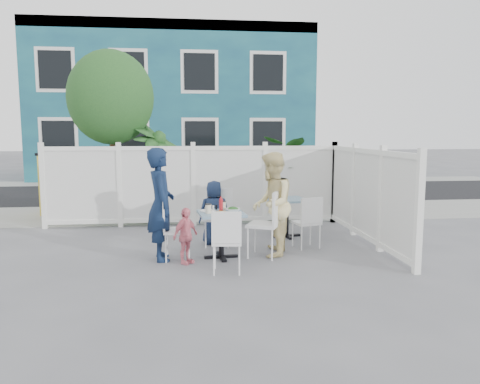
{
  "coord_description": "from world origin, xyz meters",
  "views": [
    {
      "loc": [
        -0.03,
        -6.95,
        1.89
      ],
      "look_at": [
        0.8,
        0.28,
        0.94
      ],
      "focal_mm": 35.0,
      "sensor_mm": 36.0,
      "label": 1
    }
  ],
  "objects": [
    {
      "name": "ketchup_bottle",
      "position": [
        0.47,
        -0.04,
        0.79
      ],
      "size": [
        0.06,
        0.06,
        0.19
      ],
      "primitive_type": "cylinder",
      "color": "#B11922",
      "rests_on": "main_table"
    },
    {
      "name": "potted_shrub_b",
      "position": [
        1.93,
        3.0,
        0.89
      ],
      "size": [
        2.03,
        1.92,
        1.78
      ],
      "primitive_type": "imported",
      "rotation": [
        0.0,
        0.0,
        5.87
      ],
      "color": "#1B451E",
      "rests_on": "ground"
    },
    {
      "name": "chair_near",
      "position": [
        0.48,
        -0.91,
        0.5
      ],
      "size": [
        0.43,
        0.41,
        0.86
      ],
      "rotation": [
        0.0,
        0.0,
        -0.1
      ],
      "color": "white",
      "rests_on": "ground"
    },
    {
      "name": "chair_back",
      "position": [
        0.49,
        0.72,
        0.55
      ],
      "size": [
        0.51,
        0.49,
        0.95
      ],
      "rotation": [
        0.0,
        0.0,
        2.93
      ],
      "color": "white",
      "rests_on": "ground"
    },
    {
      "name": "plate_side",
      "position": [
        0.27,
        -0.02,
        0.71
      ],
      "size": [
        0.23,
        0.23,
        0.02
      ],
      "primitive_type": "cylinder",
      "color": "white",
      "rests_on": "main_table"
    },
    {
      "name": "coffee_cup_b",
      "position": [
        0.51,
        0.08,
        0.76
      ],
      "size": [
        0.08,
        0.08,
        0.13
      ],
      "primitive_type": "cylinder",
      "color": "beige",
      "rests_on": "main_table"
    },
    {
      "name": "salt_shaker",
      "position": [
        0.36,
        0.12,
        0.73
      ],
      "size": [
        0.03,
        0.03,
        0.07
      ],
      "primitive_type": "cylinder",
      "color": "white",
      "rests_on": "main_table"
    },
    {
      "name": "chair_left",
      "position": [
        -0.26,
        -0.12,
        0.52
      ],
      "size": [
        0.4,
        0.41,
        0.9
      ],
      "rotation": [
        0.0,
        0.0,
        -1.58
      ],
      "color": "white",
      "rests_on": "ground"
    },
    {
      "name": "coffee_cup_a",
      "position": [
        0.28,
        -0.19,
        0.76
      ],
      "size": [
        0.09,
        0.09,
        0.13
      ],
      "primitive_type": "cylinder",
      "color": "beige",
      "rests_on": "main_table"
    },
    {
      "name": "salad_bowl",
      "position": [
        0.65,
        -0.1,
        0.72
      ],
      "size": [
        0.21,
        0.21,
        0.05
      ],
      "primitive_type": "imported",
      "color": "white",
      "rests_on": "main_table"
    },
    {
      "name": "building",
      "position": [
        -0.5,
        14.0,
        3.0
      ],
      "size": [
        11.0,
        6.0,
        6.0
      ],
      "color": "navy",
      "rests_on": "ground"
    },
    {
      "name": "near_sidewalk",
      "position": [
        0.0,
        3.8,
        0.01
      ],
      "size": [
        24.0,
        2.6,
        0.01
      ],
      "primitive_type": "cube",
      "color": "gray",
      "rests_on": "ground"
    },
    {
      "name": "fence_back",
      "position": [
        0.1,
        2.4,
        0.78
      ],
      "size": [
        5.86,
        0.08,
        1.6
      ],
      "color": "white",
      "rests_on": "ground"
    },
    {
      "name": "chair_right",
      "position": [
        1.19,
        -0.14,
        0.59
      ],
      "size": [
        0.59,
        0.6,
        1.01
      ],
      "rotation": [
        0.0,
        0.0,
        1.14
      ],
      "color": "white",
      "rests_on": "ground"
    },
    {
      "name": "toddler",
      "position": [
        -0.06,
        -0.36,
        0.41
      ],
      "size": [
        0.47,
        0.49,
        0.81
      ],
      "primitive_type": "imported",
      "rotation": [
        0.0,
        0.0,
        0.83
      ],
      "color": "pink",
      "rests_on": "ground"
    },
    {
      "name": "chair_spare",
      "position": [
        1.91,
        0.29,
        0.49
      ],
      "size": [
        0.46,
        0.45,
        0.85
      ],
      "rotation": [
        0.0,
        0.0,
        0.24
      ],
      "color": "white",
      "rests_on": "ground"
    },
    {
      "name": "plate_main",
      "position": [
        0.46,
        -0.25,
        0.7
      ],
      "size": [
        0.22,
        0.22,
        0.01
      ],
      "primitive_type": "cylinder",
      "color": "white",
      "rests_on": "main_table"
    },
    {
      "name": "main_table",
      "position": [
        0.47,
        -0.12,
        0.54
      ],
      "size": [
        0.72,
        0.72,
        0.7
      ],
      "rotation": [
        0.0,
        0.0,
        0.1
      ],
      "color": "slate",
      "rests_on": "ground"
    },
    {
      "name": "fence_right",
      "position": [
        3.0,
        0.6,
        0.78
      ],
      "size": [
        0.08,
        3.66,
        1.6
      ],
      "rotation": [
        0.0,
        0.0,
        1.57
      ],
      "color": "white",
      "rests_on": "ground"
    },
    {
      "name": "pepper_shaker",
      "position": [
        0.41,
        0.15,
        0.73
      ],
      "size": [
        0.03,
        0.03,
        0.07
      ],
      "primitive_type": "cylinder",
      "color": "black",
      "rests_on": "main_table"
    },
    {
      "name": "woman",
      "position": [
        1.24,
        -0.04,
        0.79
      ],
      "size": [
        0.78,
        0.9,
        1.59
      ],
      "primitive_type": "imported",
      "rotation": [
        0.0,
        0.0,
        -1.83
      ],
      "color": "gold",
      "rests_on": "ground"
    },
    {
      "name": "far_sidewalk",
      "position": [
        0.0,
        10.6,
        0.01
      ],
      "size": [
        24.0,
        1.6,
        0.01
      ],
      "primitive_type": "cube",
      "color": "gray",
      "rests_on": "ground"
    },
    {
      "name": "boy",
      "position": [
        0.42,
        0.78,
        0.54
      ],
      "size": [
        0.53,
        0.35,
        1.08
      ],
      "primitive_type": "imported",
      "rotation": [
        0.0,
        0.0,
        3.14
      ],
      "color": "#192847",
      "rests_on": "ground"
    },
    {
      "name": "spare_table",
      "position": [
        1.75,
        1.18,
        0.54
      ],
      "size": [
        0.75,
        0.75,
        0.69
      ],
      "rotation": [
        0.0,
        0.0,
        0.15
      ],
      "color": "slate",
      "rests_on": "ground"
    },
    {
      "name": "potted_shrub_a",
      "position": [
        -0.71,
        3.1,
        1.02
      ],
      "size": [
        1.57,
        1.57,
        2.04
      ],
      "primitive_type": "imported",
      "rotation": [
        0.0,
        0.0,
        1.03
      ],
      "color": "#1B451E",
      "rests_on": "ground"
    },
    {
      "name": "utility_cabinet",
      "position": [
        -2.92,
        4.0,
        0.68
      ],
      "size": [
        0.78,
        0.6,
        1.36
      ],
      "primitive_type": "cube",
      "rotation": [
        0.0,
        0.0,
        -0.11
      ],
      "color": "gold",
      "rests_on": "ground"
    },
    {
      "name": "tree",
      "position": [
        -1.6,
        3.3,
        2.59
      ],
      "size": [
        1.8,
        1.62,
        3.59
      ],
      "color": "#382316",
      "rests_on": "ground"
    },
    {
      "name": "street",
      "position": [
        0.0,
        7.5,
        0.0
      ],
      "size": [
        24.0,
        5.0,
        0.01
      ],
      "primitive_type": "cube",
      "color": "black",
      "rests_on": "ground"
    },
    {
      "name": "ground",
      "position": [
        0.0,
        0.0,
        0.0
      ],
      "size": [
        80.0,
        80.0,
        0.0
      ],
      "primitive_type": "plane",
      "color": "slate"
    },
    {
      "name": "man",
      "position": [
        -0.42,
        -0.09,
        0.83
      ],
      "size": [
        0.48,
        0.66,
        1.66
      ],
      "primitive_type": "imported",
      "rotation": [
        0.0,
        0.0,
        1.72
      ],
      "color": "#11203F",
      "rests_on": "ground"
    }
  ]
}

